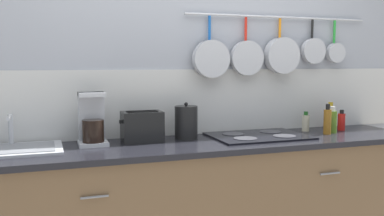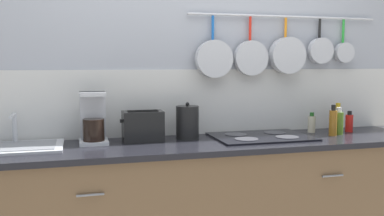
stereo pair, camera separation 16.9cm
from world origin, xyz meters
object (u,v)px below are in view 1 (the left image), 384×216
bottle_dish_soap (332,121)px  bottle_sesame_oil (330,118)px  coffee_maker (92,123)px  toaster (142,127)px  kettle (186,122)px  bottle_vinegar (327,121)px  bottle_olive_oil (306,123)px  bottle_hot_sauce (341,121)px

bottle_dish_soap → bottle_sesame_oil: 0.14m
coffee_maker → bottle_sesame_oil: coffee_maker is taller
coffee_maker → toaster: 0.30m
kettle → bottle_dish_soap: size_ratio=1.28×
bottle_vinegar → bottle_sesame_oil: 0.21m
bottle_olive_oil → bottle_sesame_oil: size_ratio=0.70×
bottle_olive_oil → bottle_vinegar: size_ratio=0.68×
toaster → bottle_hot_sauce: bearing=-0.4°
toaster → bottle_sesame_oil: size_ratio=1.31×
toaster → bottle_vinegar: 1.26m
toaster → bottle_sesame_oil: 1.40m
bottle_sesame_oil → kettle: bearing=-179.1°
bottle_hot_sauce → bottle_sesame_oil: bearing=150.7°
coffee_maker → bottle_olive_oil: coffee_maker is taller
toaster → kettle: size_ratio=1.12×
kettle → bottle_olive_oil: (0.90, 0.02, -0.04)m
bottle_dish_soap → kettle: bearing=174.3°
bottle_vinegar → toaster: bearing=174.1°
bottle_hot_sauce → toaster: bearing=179.6°
kettle → bottle_hot_sauce: bearing=-1.0°
toaster → bottle_sesame_oil: bearing=1.1°
kettle → bottle_hot_sauce: 1.18m
bottle_dish_soap → bottle_hot_sauce: 0.16m
bottle_vinegar → bottle_hot_sauce: bottle_vinegar is taller
bottle_olive_oil → bottle_sesame_oil: (0.21, -0.00, 0.03)m
bottle_dish_soap → bottle_hot_sauce: (0.14, 0.08, -0.02)m
toaster → bottle_dish_soap: (1.32, -0.09, -0.01)m
bottle_sesame_oil → bottle_hot_sauce: bearing=-29.3°
bottle_olive_oil → bottle_dish_soap: bottle_dish_soap is taller
bottle_olive_oil → kettle: bearing=-178.8°
toaster → kettle: bearing=2.0°
kettle → bottle_sesame_oil: (1.11, 0.02, -0.02)m
bottle_sesame_oil → bottle_vinegar: bearing=-132.0°
bottle_dish_soap → bottle_vinegar: bearing=-151.9°
bottle_olive_oil → bottle_hot_sauce: size_ratio=0.96×
toaster → bottle_dish_soap: size_ratio=1.42×
coffee_maker → bottle_vinegar: bearing=-5.1°
toaster → bottle_hot_sauce: (1.46, -0.01, -0.03)m
bottle_hot_sauce → bottle_olive_oil: bearing=171.6°
kettle → bottle_vinegar: bearing=-8.2°
coffee_maker → bottle_vinegar: coffee_maker is taller
bottle_olive_oil → bottle_sesame_oil: 0.21m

